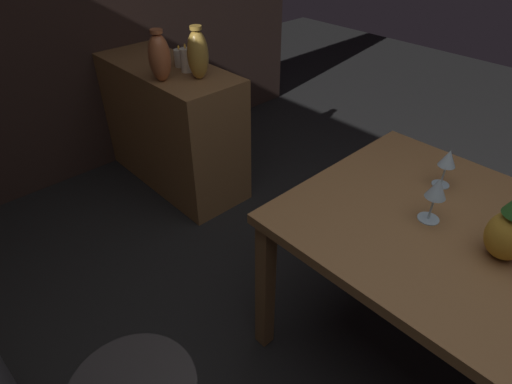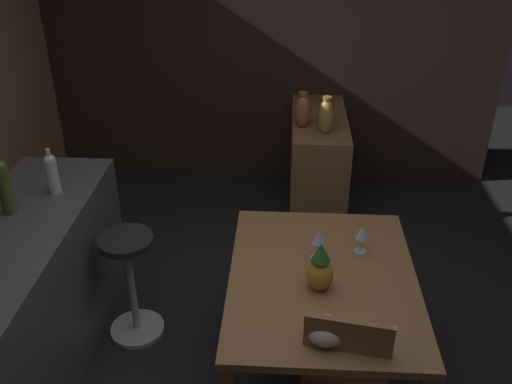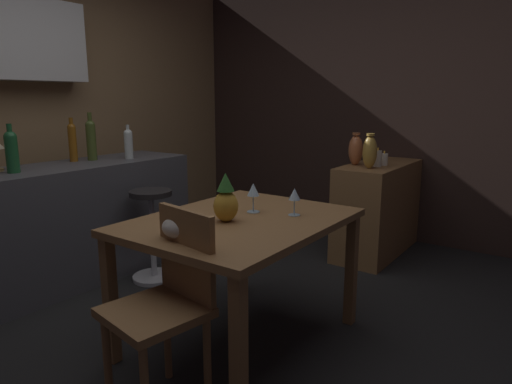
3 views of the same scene
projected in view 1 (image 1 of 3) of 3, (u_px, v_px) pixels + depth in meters
dining_table at (467, 256)px, 1.47m from camera, size 1.24×0.95×0.74m
sideboard_cabinet at (171, 126)px, 2.82m from camera, size 1.10×0.44×0.82m
wine_glass_left at (448, 160)px, 1.61m from camera, size 0.07×0.07×0.16m
wine_glass_right at (437, 190)px, 1.43m from camera, size 0.08×0.08×0.17m
pineapple_centerpiece at (512, 228)px, 1.29m from camera, size 0.13×0.13×0.27m
pillar_candle_tall at (186, 60)px, 2.45m from camera, size 0.07×0.07×0.16m
pillar_candle_short at (180, 58)px, 2.53m from camera, size 0.06×0.06×0.13m
vase_copper at (160, 57)px, 2.29m from camera, size 0.12×0.12×0.28m
vase_brass at (198, 54)px, 2.32m from camera, size 0.12×0.12×0.29m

